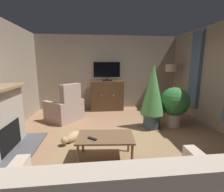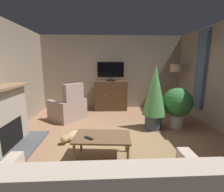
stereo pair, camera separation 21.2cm
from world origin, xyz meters
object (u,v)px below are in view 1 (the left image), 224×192
(coffee_table, at_px, (105,139))
(armchair_facing_sofa, at_px, (66,109))
(cat, at_px, (72,137))
(television, at_px, (107,71))
(tv_remote, at_px, (92,139))
(potted_plant_tall_palm_by_window, at_px, (174,103))
(tv_cabinet, at_px, (107,96))
(potted_plant_on_hearth_side, at_px, (153,94))
(floor_lamp, at_px, (171,72))

(coffee_table, height_order, armchair_facing_sofa, armchair_facing_sofa)
(coffee_table, height_order, cat, coffee_table)
(television, distance_m, coffee_table, 3.36)
(tv_remote, relative_size, potted_plant_tall_palm_by_window, 0.16)
(tv_cabinet, relative_size, tv_remote, 6.94)
(tv_cabinet, relative_size, cat, 1.85)
(potted_plant_on_hearth_side, xyz_separation_m, cat, (-2.01, -0.58, -0.82))
(television, bearing_deg, tv_cabinet, 90.00)
(potted_plant_on_hearth_side, distance_m, cat, 2.25)
(coffee_table, height_order, potted_plant_on_hearth_side, potted_plant_on_hearth_side)
(tv_remote, distance_m, floor_lamp, 4.12)
(potted_plant_tall_palm_by_window, bearing_deg, potted_plant_on_hearth_side, -174.06)
(television, xyz_separation_m, floor_lamp, (2.24, -0.37, -0.01))
(coffee_table, relative_size, floor_lamp, 0.61)
(television, height_order, armchair_facing_sofa, television)
(potted_plant_tall_palm_by_window, distance_m, cat, 2.79)
(tv_cabinet, height_order, cat, tv_cabinet)
(floor_lamp, bearing_deg, tv_cabinet, 169.27)
(floor_lamp, bearing_deg, television, 170.59)
(tv_remote, distance_m, armchair_facing_sofa, 2.45)
(cat, bearing_deg, tv_cabinet, 68.72)
(armchair_facing_sofa, xyz_separation_m, cat, (0.36, -1.46, -0.24))
(tv_remote, bearing_deg, armchair_facing_sofa, 149.52)
(television, xyz_separation_m, armchair_facing_sofa, (-1.34, -0.98, -1.09))
(tv_cabinet, distance_m, tv_remote, 3.37)
(tv_cabinet, distance_m, armchair_facing_sofa, 1.70)
(tv_cabinet, height_order, television, television)
(potted_plant_tall_palm_by_window, xyz_separation_m, floor_lamp, (0.56, 1.42, 0.79))
(coffee_table, xyz_separation_m, potted_plant_tall_palm_by_window, (1.97, 1.39, 0.25))
(potted_plant_tall_palm_by_window, distance_m, potted_plant_on_hearth_side, 0.71)
(television, relative_size, potted_plant_tall_palm_by_window, 0.88)
(floor_lamp, bearing_deg, coffee_table, -131.92)
(tv_cabinet, xyz_separation_m, cat, (-0.97, -2.50, -0.41))
(potted_plant_tall_palm_by_window, xyz_separation_m, potted_plant_on_hearth_side, (-0.65, -0.07, 0.28))
(armchair_facing_sofa, bearing_deg, potted_plant_tall_palm_by_window, -15.11)
(coffee_table, relative_size, potted_plant_on_hearth_side, 0.61)
(tv_cabinet, distance_m, television, 0.93)
(potted_plant_tall_palm_by_window, bearing_deg, television, 133.21)
(armchair_facing_sofa, distance_m, potted_plant_on_hearth_side, 2.60)
(tv_remote, bearing_deg, coffee_table, 62.25)
(tv_cabinet, xyz_separation_m, potted_plant_on_hearth_side, (1.04, -1.92, 0.41))
(tv_cabinet, xyz_separation_m, coffee_table, (-0.28, -3.24, -0.12))
(tv_remote, xyz_separation_m, potted_plant_tall_palm_by_window, (2.19, 1.48, 0.19))
(tv_cabinet, height_order, coffee_table, tv_cabinet)
(tv_cabinet, relative_size, coffee_table, 1.15)
(armchair_facing_sofa, xyz_separation_m, floor_lamp, (3.58, 0.61, 1.08))
(potted_plant_tall_palm_by_window, bearing_deg, armchair_facing_sofa, 164.89)
(tv_cabinet, xyz_separation_m, floor_lamp, (2.24, -0.43, 0.91))
(tv_cabinet, bearing_deg, coffee_table, -94.95)
(armchair_facing_sofa, bearing_deg, floor_lamp, 9.63)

